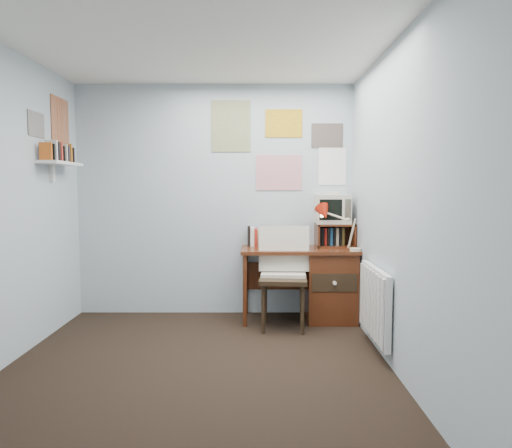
{
  "coord_description": "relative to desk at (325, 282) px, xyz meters",
  "views": [
    {
      "loc": [
        0.46,
        -3.24,
        1.4
      ],
      "look_at": [
        0.45,
        0.91,
        1.06
      ],
      "focal_mm": 32.0,
      "sensor_mm": 36.0,
      "label": 1
    }
  ],
  "objects": [
    {
      "name": "ground",
      "position": [
        -1.17,
        -1.48,
        -0.41
      ],
      "size": [
        3.5,
        3.5,
        0.0
      ],
      "primitive_type": "plane",
      "color": "black",
      "rests_on": "ground"
    },
    {
      "name": "back_wall",
      "position": [
        -1.17,
        0.27,
        0.84
      ],
      "size": [
        3.0,
        0.02,
        2.5
      ],
      "primitive_type": "cube",
      "color": "#ABB9C3",
      "rests_on": "ground"
    },
    {
      "name": "right_wall",
      "position": [
        0.33,
        -1.48,
        0.84
      ],
      "size": [
        0.02,
        3.5,
        2.5
      ],
      "primitive_type": "cube",
      "color": "#ABB9C3",
      "rests_on": "ground"
    },
    {
      "name": "ceiling",
      "position": [
        -1.17,
        -1.48,
        2.09
      ],
      "size": [
        3.0,
        3.5,
        0.02
      ],
      "primitive_type": "cube",
      "color": "white",
      "rests_on": "back_wall"
    },
    {
      "name": "desk",
      "position": [
        0.0,
        0.0,
        0.0
      ],
      "size": [
        1.2,
        0.55,
        0.76
      ],
      "color": "#532513",
      "rests_on": "ground"
    },
    {
      "name": "desk_chair",
      "position": [
        -0.45,
        -0.3,
        0.09
      ],
      "size": [
        0.54,
        0.52,
        0.98
      ],
      "primitive_type": "cube",
      "rotation": [
        0.0,
        0.0,
        -0.08
      ],
      "color": "black",
      "rests_on": "ground"
    },
    {
      "name": "desk_lamp",
      "position": [
        0.27,
        -0.22,
        0.56
      ],
      "size": [
        0.34,
        0.31,
        0.42
      ],
      "primitive_type": "cube",
      "rotation": [
        0.0,
        0.0,
        -0.22
      ],
      "color": "#AC1D0B",
      "rests_on": "desk"
    },
    {
      "name": "tv_riser",
      "position": [
        0.12,
        0.11,
        0.48
      ],
      "size": [
        0.4,
        0.3,
        0.25
      ],
      "primitive_type": "cube",
      "color": "#532513",
      "rests_on": "desk"
    },
    {
      "name": "crt_tv",
      "position": [
        0.09,
        0.13,
        0.77
      ],
      "size": [
        0.36,
        0.33,
        0.33
      ],
      "primitive_type": "cube",
      "rotation": [
        0.0,
        0.0,
        -0.01
      ],
      "color": "beige",
      "rests_on": "tv_riser"
    },
    {
      "name": "book_row",
      "position": [
        -0.51,
        0.18,
        0.46
      ],
      "size": [
        0.6,
        0.14,
        0.22
      ],
      "primitive_type": "cube",
      "color": "#532513",
      "rests_on": "desk"
    },
    {
      "name": "radiator",
      "position": [
        0.29,
        -0.93,
        0.01
      ],
      "size": [
        0.09,
        0.8,
        0.6
      ],
      "primitive_type": "cube",
      "color": "white",
      "rests_on": "right_wall"
    },
    {
      "name": "wall_shelf",
      "position": [
        -2.57,
        -0.38,
        1.21
      ],
      "size": [
        0.2,
        0.62,
        0.24
      ],
      "primitive_type": "cube",
      "color": "white",
      "rests_on": "left_wall"
    },
    {
      "name": "posters_back",
      "position": [
        -0.47,
        0.26,
        1.44
      ],
      "size": [
        1.2,
        0.01,
        0.9
      ],
      "primitive_type": "cube",
      "color": "white",
      "rests_on": "back_wall"
    },
    {
      "name": "posters_left",
      "position": [
        -2.67,
        -0.38,
        1.59
      ],
      "size": [
        0.01,
        0.7,
        0.6
      ],
      "primitive_type": "cube",
      "color": "white",
      "rests_on": "left_wall"
    }
  ]
}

